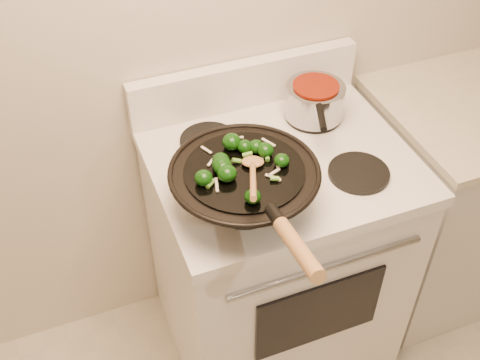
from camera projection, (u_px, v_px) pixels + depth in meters
name	position (u px, v px, depth m)	size (l,w,h in m)	color
stove	(275.00, 254.00, 2.12)	(0.78, 0.67, 1.08)	white
counter_unit	(466.00, 193.00, 2.37)	(0.80, 0.62, 0.91)	silver
wok	(245.00, 186.00, 1.60)	(0.41, 0.67, 0.25)	black
stirfry	(235.00, 162.00, 1.57)	(0.26, 0.28, 0.05)	black
wooden_spoon	(253.00, 172.00, 1.51)	(0.14, 0.26, 0.11)	#9B6B3C
saucepan	(315.00, 100.00, 1.92)	(0.19, 0.30, 0.11)	#999CA2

